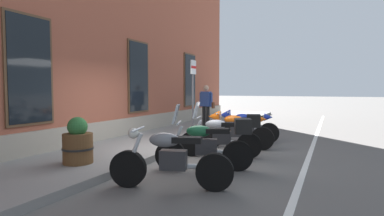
% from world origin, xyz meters
% --- Properties ---
extents(ground_plane, '(140.00, 140.00, 0.00)m').
position_xyz_m(ground_plane, '(0.00, 0.00, 0.00)').
color(ground_plane, '#565451').
extents(sidewalk, '(27.50, 2.59, 0.15)m').
position_xyz_m(sidewalk, '(0.00, 1.29, 0.08)').
color(sidewalk, slate).
rests_on(sidewalk, ground_plane).
extents(lane_stripe, '(27.50, 0.12, 0.01)m').
position_xyz_m(lane_stripe, '(0.00, -3.20, 0.00)').
color(lane_stripe, silver).
rests_on(lane_stripe, ground_plane).
extents(motorcycle_grey_naked, '(0.80, 2.05, 1.01)m').
position_xyz_m(motorcycle_grey_naked, '(-2.55, -1.25, 0.49)').
color(motorcycle_grey_naked, black).
rests_on(motorcycle_grey_naked, ground_plane).
extents(motorcycle_green_touring, '(0.99, 1.91, 1.36)m').
position_xyz_m(motorcycle_green_touring, '(-1.19, -1.43, 0.57)').
color(motorcycle_green_touring, black).
rests_on(motorcycle_green_touring, ground_plane).
extents(motorcycle_silver_touring, '(0.85, 1.99, 1.35)m').
position_xyz_m(motorcycle_silver_touring, '(0.12, -1.32, 0.56)').
color(motorcycle_silver_touring, black).
rests_on(motorcycle_silver_touring, ground_plane).
extents(motorcycle_orange_sport, '(0.62, 2.03, 1.07)m').
position_xyz_m(motorcycle_orange_sport, '(1.30, -1.20, 0.58)').
color(motorcycle_orange_sport, black).
rests_on(motorcycle_orange_sport, ground_plane).
extents(motorcycle_blue_sport, '(0.65, 2.05, 1.02)m').
position_xyz_m(motorcycle_blue_sport, '(2.50, -1.14, 0.56)').
color(motorcycle_blue_sport, black).
rests_on(motorcycle_blue_sport, ground_plane).
extents(pedestrian_blue_top, '(0.26, 0.66, 1.68)m').
position_xyz_m(pedestrian_blue_top, '(4.41, 0.89, 1.09)').
color(pedestrian_blue_top, black).
rests_on(pedestrian_blue_top, sidewalk).
extents(parking_sign, '(0.36, 0.07, 2.46)m').
position_xyz_m(parking_sign, '(1.95, 0.35, 1.74)').
color(parking_sign, '#4C4C51').
rests_on(parking_sign, sidewalk).
extents(barrel_planter, '(0.63, 0.63, 0.95)m').
position_xyz_m(barrel_planter, '(-2.30, 1.02, 0.55)').
color(barrel_planter, brown).
rests_on(barrel_planter, sidewalk).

